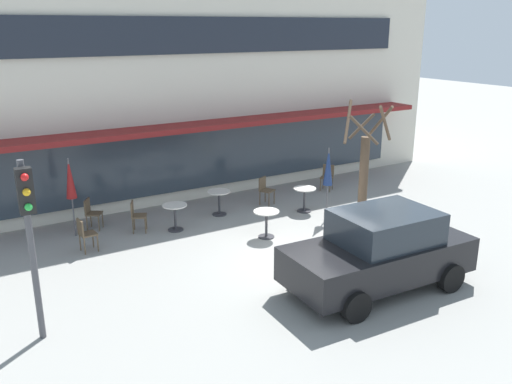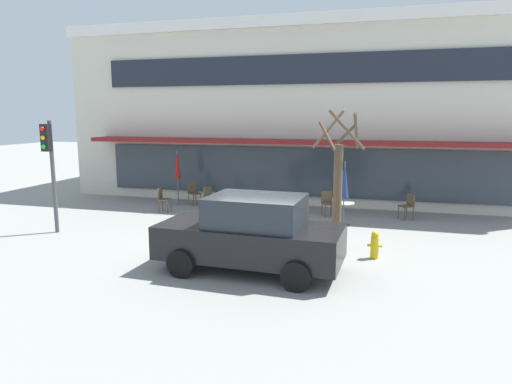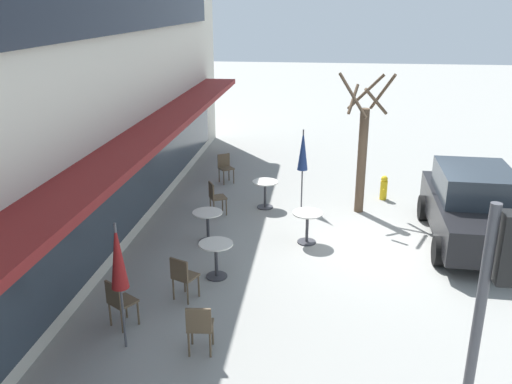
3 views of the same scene
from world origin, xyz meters
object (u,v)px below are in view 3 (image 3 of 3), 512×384
(cafe_table_by_tree, at_px, (208,222))
(cafe_table_mid_patio, at_px, (216,254))
(fire_hydrant, at_px, (384,188))
(patio_umbrella_cream_folded, at_px, (303,151))
(cafe_table_streetside, at_px, (307,222))
(street_tree, at_px, (363,149))
(cafe_chair_1, at_px, (215,196))
(cafe_chair_3, at_px, (183,275))
(parked_sedan, at_px, (473,207))
(cafe_chair_2, at_px, (225,166))
(cafe_chair_0, at_px, (119,300))
(patio_umbrella_green_folded, at_px, (118,257))
(cafe_table_near_wall, at_px, (265,190))
(cafe_chair_4, at_px, (200,325))
(traffic_light_pole, at_px, (491,298))

(cafe_table_by_tree, xyz_separation_m, cafe_table_mid_patio, (-1.67, -0.52, 0.00))
(fire_hydrant, bearing_deg, patio_umbrella_cream_folded, 113.17)
(cafe_table_streetside, relative_size, street_tree, 0.21)
(patio_umbrella_cream_folded, distance_m, cafe_chair_1, 2.61)
(cafe_table_by_tree, distance_m, cafe_chair_1, 1.76)
(cafe_table_by_tree, xyz_separation_m, cafe_chair_3, (-2.64, -0.08, 0.01))
(street_tree, bearing_deg, fire_hydrant, -36.10)
(street_tree, bearing_deg, parked_sedan, -124.50)
(cafe_chair_2, distance_m, street_tree, 4.65)
(cafe_table_streetside, distance_m, parked_sedan, 3.84)
(cafe_table_streetside, height_order, cafe_chair_2, cafe_chair_2)
(street_tree, bearing_deg, cafe_chair_0, 144.13)
(cafe_chair_1, height_order, fire_hydrant, cafe_chair_1)
(cafe_table_streetside, bearing_deg, cafe_chair_3, 142.31)
(cafe_chair_1, bearing_deg, cafe_table_by_tree, -174.74)
(patio_umbrella_green_folded, distance_m, parked_sedan, 8.30)
(patio_umbrella_green_folded, distance_m, cafe_chair_1, 6.06)
(patio_umbrella_cream_folded, bearing_deg, cafe_chair_0, 155.01)
(patio_umbrella_green_folded, relative_size, cafe_chair_2, 2.47)
(cafe_table_near_wall, distance_m, cafe_chair_2, 2.54)
(cafe_table_by_tree, height_order, cafe_chair_2, cafe_chair_2)
(patio_umbrella_green_folded, bearing_deg, cafe_chair_1, -3.34)
(cafe_chair_2, xyz_separation_m, fire_hydrant, (-0.99, -4.76, -0.17))
(cafe_chair_3, distance_m, fire_hydrant, 7.49)
(fire_hydrant, bearing_deg, cafe_chair_2, 78.20)
(patio_umbrella_green_folded, distance_m, street_tree, 7.84)
(cafe_chair_1, relative_size, cafe_chair_4, 1.00)
(street_tree, relative_size, traffic_light_pole, 1.09)
(cafe_chair_4, distance_m, street_tree, 7.38)
(cafe_chair_1, relative_size, parked_sedan, 0.21)
(street_tree, bearing_deg, cafe_chair_1, 100.48)
(patio_umbrella_green_folded, relative_size, cafe_chair_3, 2.47)
(traffic_light_pole, bearing_deg, cafe_chair_0, 66.16)
(cafe_chair_0, relative_size, parked_sedan, 0.21)
(cafe_table_mid_patio, xyz_separation_m, street_tree, (4.12, -3.12, 1.21))
(cafe_chair_2, relative_size, cafe_chair_4, 1.00)
(cafe_table_near_wall, height_order, parked_sedan, parked_sedan)
(patio_umbrella_cream_folded, bearing_deg, parked_sedan, -113.37)
(patio_umbrella_green_folded, bearing_deg, parked_sedan, -53.07)
(cafe_table_mid_patio, distance_m, cafe_chair_2, 6.21)
(parked_sedan, height_order, street_tree, street_tree)
(cafe_chair_4, relative_size, street_tree, 0.24)
(fire_hydrant, bearing_deg, cafe_table_streetside, 147.30)
(cafe_table_by_tree, height_order, cafe_chair_1, cafe_chair_1)
(cafe_table_mid_patio, distance_m, patio_umbrella_green_folded, 2.95)
(cafe_chair_2, distance_m, cafe_chair_4, 8.78)
(cafe_table_by_tree, relative_size, patio_umbrella_green_folded, 0.35)
(patio_umbrella_cream_folded, relative_size, cafe_chair_2, 2.47)
(cafe_chair_4, bearing_deg, traffic_light_pole, -115.21)
(cafe_table_by_tree, bearing_deg, cafe_table_near_wall, -24.41)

